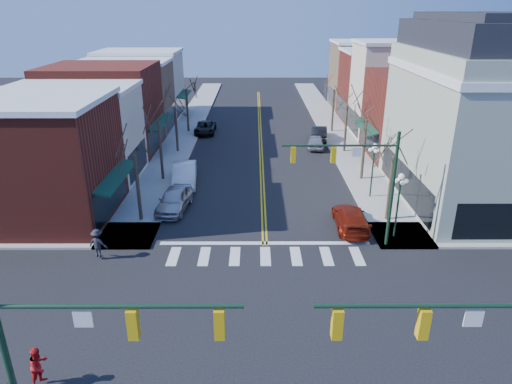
{
  "coord_description": "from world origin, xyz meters",
  "views": [
    {
      "loc": [
        -0.61,
        -17.21,
        13.57
      ],
      "look_at": [
        -0.55,
        9.36,
        2.8
      ],
      "focal_mm": 32.0,
      "sensor_mm": 36.0,
      "label": 1
    }
  ],
  "objects_px": {
    "car_left_mid": "(185,174)",
    "pedestrian_red_b": "(39,366)",
    "car_right_near": "(351,218)",
    "car_left_far": "(205,128)",
    "lamppost_midblock": "(373,161)",
    "victorian_corner": "(498,114)",
    "car_left_near": "(174,200)",
    "car_right_far": "(319,133)",
    "pedestrian_dark_b": "(98,243)",
    "lamppost_corner": "(399,195)",
    "car_right_mid": "(316,141)"
  },
  "relations": [
    {
      "from": "car_left_mid",
      "to": "lamppost_corner",
      "type": "bearing_deg",
      "value": -38.95
    },
    {
      "from": "car_right_mid",
      "to": "car_right_far",
      "type": "distance_m",
      "value": 3.14
    },
    {
      "from": "car_right_far",
      "to": "pedestrian_red_b",
      "type": "bearing_deg",
      "value": 73.43
    },
    {
      "from": "victorian_corner",
      "to": "pedestrian_red_b",
      "type": "height_order",
      "value": "victorian_corner"
    },
    {
      "from": "victorian_corner",
      "to": "car_right_near",
      "type": "distance_m",
      "value": 13.17
    },
    {
      "from": "lamppost_midblock",
      "to": "car_right_mid",
      "type": "bearing_deg",
      "value": 100.49
    },
    {
      "from": "car_right_near",
      "to": "pedestrian_red_b",
      "type": "bearing_deg",
      "value": 44.57
    },
    {
      "from": "victorian_corner",
      "to": "car_right_far",
      "type": "xyz_separation_m",
      "value": [
        -10.1,
        17.05,
        -5.86
      ]
    },
    {
      "from": "lamppost_corner",
      "to": "pedestrian_dark_b",
      "type": "relative_size",
      "value": 2.49
    },
    {
      "from": "lamppost_corner",
      "to": "car_left_mid",
      "type": "xyz_separation_m",
      "value": [
        -14.6,
        9.58,
        -2.1
      ]
    },
    {
      "from": "car_left_mid",
      "to": "car_left_far",
      "type": "height_order",
      "value": "car_left_mid"
    },
    {
      "from": "victorian_corner",
      "to": "pedestrian_red_b",
      "type": "distance_m",
      "value": 31.68
    },
    {
      "from": "pedestrian_red_b",
      "to": "pedestrian_dark_b",
      "type": "relative_size",
      "value": 0.95
    },
    {
      "from": "pedestrian_dark_b",
      "to": "lamppost_corner",
      "type": "bearing_deg",
      "value": -158.34
    },
    {
      "from": "victorian_corner",
      "to": "pedestrian_dark_b",
      "type": "xyz_separation_m",
      "value": [
        -26.15,
        -8.56,
        -5.64
      ]
    },
    {
      "from": "lamppost_corner",
      "to": "car_right_far",
      "type": "xyz_separation_m",
      "value": [
        -1.8,
        23.05,
        -2.17
      ]
    },
    {
      "from": "victorian_corner",
      "to": "car_left_far",
      "type": "distance_m",
      "value": 30.94
    },
    {
      "from": "car_right_far",
      "to": "pedestrian_dark_b",
      "type": "distance_m",
      "value": 30.22
    },
    {
      "from": "car_left_mid",
      "to": "pedestrian_dark_b",
      "type": "relative_size",
      "value": 3.0
    },
    {
      "from": "car_right_near",
      "to": "car_right_far",
      "type": "bearing_deg",
      "value": -90.47
    },
    {
      "from": "car_right_near",
      "to": "pedestrian_dark_b",
      "type": "xyz_separation_m",
      "value": [
        -15.34,
        -3.96,
        0.31
      ]
    },
    {
      "from": "car_left_near",
      "to": "car_right_mid",
      "type": "xyz_separation_m",
      "value": [
        12.1,
        15.65,
        -0.11
      ]
    },
    {
      "from": "car_left_far",
      "to": "lamppost_midblock",
      "type": "bearing_deg",
      "value": -52.62
    },
    {
      "from": "lamppost_midblock",
      "to": "car_right_far",
      "type": "distance_m",
      "value": 16.79
    },
    {
      "from": "victorian_corner",
      "to": "car_left_far",
      "type": "relative_size",
      "value": 2.97
    },
    {
      "from": "pedestrian_red_b",
      "to": "car_left_mid",
      "type": "bearing_deg",
      "value": 13.48
    },
    {
      "from": "lamppost_corner",
      "to": "pedestrian_red_b",
      "type": "height_order",
      "value": "lamppost_corner"
    },
    {
      "from": "car_left_near",
      "to": "car_right_mid",
      "type": "height_order",
      "value": "car_left_near"
    },
    {
      "from": "car_left_mid",
      "to": "pedestrian_red_b",
      "type": "xyz_separation_m",
      "value": [
        -2.41,
        -21.76,
        0.12
      ]
    },
    {
      "from": "car_left_far",
      "to": "car_left_near",
      "type": "bearing_deg",
      "value": -89.51
    },
    {
      "from": "car_right_near",
      "to": "pedestrian_dark_b",
      "type": "height_order",
      "value": "pedestrian_dark_b"
    },
    {
      "from": "lamppost_midblock",
      "to": "car_right_near",
      "type": "relative_size",
      "value": 0.89
    },
    {
      "from": "car_right_near",
      "to": "pedestrian_red_b",
      "type": "distance_m",
      "value": 19.87
    },
    {
      "from": "car_right_far",
      "to": "car_right_mid",
      "type": "bearing_deg",
      "value": 83.9
    },
    {
      "from": "lamppost_corner",
      "to": "car_right_near",
      "type": "xyz_separation_m",
      "value": [
        -2.51,
        1.41,
        -2.25
      ]
    },
    {
      "from": "car_right_far",
      "to": "lamppost_midblock",
      "type": "bearing_deg",
      "value": 102.98
    },
    {
      "from": "lamppost_midblock",
      "to": "pedestrian_dark_b",
      "type": "xyz_separation_m",
      "value": [
        -17.85,
        -9.06,
        -1.94
      ]
    },
    {
      "from": "car_right_near",
      "to": "car_right_far",
      "type": "xyz_separation_m",
      "value": [
        0.71,
        21.64,
        0.09
      ]
    },
    {
      "from": "car_left_mid",
      "to": "pedestrian_red_b",
      "type": "height_order",
      "value": "pedestrian_red_b"
    },
    {
      "from": "car_right_far",
      "to": "pedestrian_red_b",
      "type": "height_order",
      "value": "pedestrian_red_b"
    },
    {
      "from": "lamppost_midblock",
      "to": "car_left_near",
      "type": "bearing_deg",
      "value": -171.61
    },
    {
      "from": "lamppost_corner",
      "to": "car_left_near",
      "type": "xyz_separation_m",
      "value": [
        -14.6,
        4.35,
        -2.16
      ]
    },
    {
      "from": "car_left_near",
      "to": "car_right_near",
      "type": "height_order",
      "value": "car_left_near"
    },
    {
      "from": "car_left_near",
      "to": "car_right_far",
      "type": "height_order",
      "value": "car_left_near"
    },
    {
      "from": "car_left_far",
      "to": "car_right_near",
      "type": "relative_size",
      "value": 0.98
    },
    {
      "from": "pedestrian_red_b",
      "to": "car_right_far",
      "type": "bearing_deg",
      "value": -3.55
    },
    {
      "from": "car_right_near",
      "to": "car_right_mid",
      "type": "xyz_separation_m",
      "value": [
        0.01,
        18.59,
        -0.01
      ]
    },
    {
      "from": "lamppost_midblock",
      "to": "car_left_near",
      "type": "height_order",
      "value": "lamppost_midblock"
    },
    {
      "from": "lamppost_midblock",
      "to": "car_left_near",
      "type": "xyz_separation_m",
      "value": [
        -14.6,
        -2.15,
        -2.16
      ]
    },
    {
      "from": "car_left_mid",
      "to": "car_right_mid",
      "type": "height_order",
      "value": "car_left_mid"
    }
  ]
}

